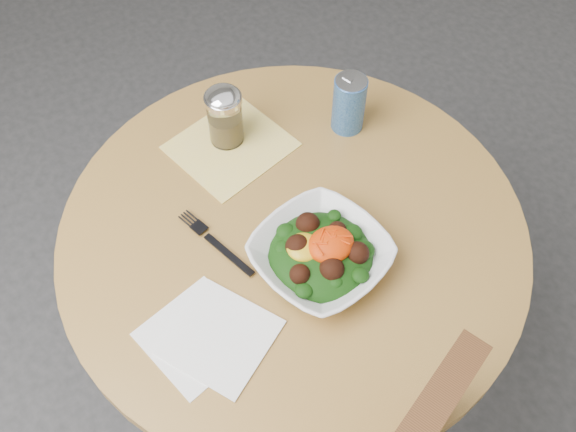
# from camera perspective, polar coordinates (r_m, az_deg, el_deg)

# --- Properties ---
(ground) EXTENTS (6.00, 6.00, 0.00)m
(ground) POSITION_cam_1_polar(r_m,az_deg,el_deg) (1.90, 0.31, -13.65)
(ground) COLOR #2E2D30
(ground) RESTS_ON ground
(table) EXTENTS (0.90, 0.90, 0.75)m
(table) POSITION_cam_1_polar(r_m,az_deg,el_deg) (1.40, 0.41, -5.50)
(table) COLOR black
(table) RESTS_ON ground
(cloth_napkin) EXTENTS (0.26, 0.25, 0.00)m
(cloth_napkin) POSITION_cam_1_polar(r_m,az_deg,el_deg) (1.36, -5.11, 6.22)
(cloth_napkin) COLOR yellow
(cloth_napkin) RESTS_ON table
(paper_napkins) EXTENTS (0.25, 0.24, 0.00)m
(paper_napkins) POSITION_cam_1_polar(r_m,az_deg,el_deg) (1.12, -7.04, -10.58)
(paper_napkins) COLOR white
(paper_napkins) RESTS_ON table
(salad_bowl) EXTENTS (0.28, 0.28, 0.09)m
(salad_bowl) POSITION_cam_1_polar(r_m,az_deg,el_deg) (1.16, 2.93, -3.44)
(salad_bowl) COLOR white
(salad_bowl) RESTS_ON table
(fork) EXTENTS (0.07, 0.19, 0.00)m
(fork) POSITION_cam_1_polar(r_m,az_deg,el_deg) (1.21, -6.63, -2.23)
(fork) COLOR black
(fork) RESTS_ON table
(spice_shaker) EXTENTS (0.08, 0.08, 0.14)m
(spice_shaker) POSITION_cam_1_polar(r_m,az_deg,el_deg) (1.32, -5.64, 8.78)
(spice_shaker) COLOR silver
(spice_shaker) RESTS_ON table
(beverage_can) EXTENTS (0.07, 0.07, 0.13)m
(beverage_can) POSITION_cam_1_polar(r_m,az_deg,el_deg) (1.35, 5.44, 9.92)
(beverage_can) COLOR navy
(beverage_can) RESTS_ON table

